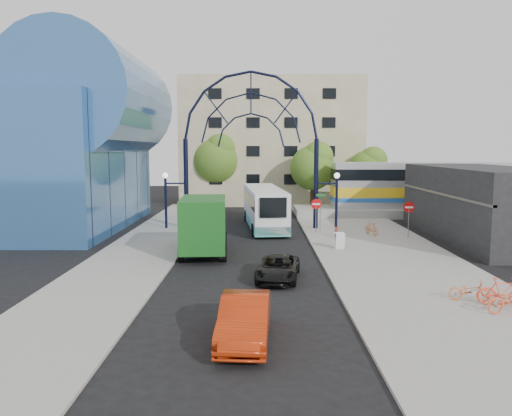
{
  "coord_description": "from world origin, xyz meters",
  "views": [
    {
      "loc": [
        0.59,
        -24.29,
        6.24
      ],
      "look_at": [
        0.43,
        6.0,
        2.64
      ],
      "focal_mm": 35.0,
      "sensor_mm": 36.0,
      "label": 1
    }
  ],
  "objects_px": {
    "bike_near_a": "(336,231)",
    "bike_far_a": "(470,291)",
    "tree_north_c": "(369,168)",
    "bike_far_b": "(503,292)",
    "train_car": "(468,185)",
    "green_truck": "(204,225)",
    "gateway_arch": "(251,118)",
    "do_not_enter_sign": "(409,211)",
    "tree_north_a": "(314,165)",
    "stop_sign": "(316,207)",
    "bike_near_b": "(371,228)",
    "tree_north_b": "(217,158)",
    "bike_far_c": "(510,300)",
    "black_suv": "(278,268)",
    "red_sedan": "(245,319)",
    "street_name_sign": "(321,204)",
    "sandwich_board": "(340,239)",
    "city_bus": "(264,207)"
  },
  "relations": [
    {
      "from": "tree_north_a",
      "to": "tree_north_c",
      "type": "xyz_separation_m",
      "value": [
        6.0,
        2.0,
        -0.33
      ]
    },
    {
      "from": "city_bus",
      "to": "bike_far_a",
      "type": "bearing_deg",
      "value": -73.33
    },
    {
      "from": "tree_north_c",
      "to": "black_suv",
      "type": "relative_size",
      "value": 1.59
    },
    {
      "from": "green_truck",
      "to": "tree_north_c",
      "type": "bearing_deg",
      "value": 53.57
    },
    {
      "from": "train_car",
      "to": "green_truck",
      "type": "xyz_separation_m",
      "value": [
        -22.65,
        -17.0,
        -1.18
      ]
    },
    {
      "from": "do_not_enter_sign",
      "to": "red_sedan",
      "type": "distance_m",
      "value": 21.59
    },
    {
      "from": "do_not_enter_sign",
      "to": "bike_near_a",
      "type": "height_order",
      "value": "do_not_enter_sign"
    },
    {
      "from": "tree_north_a",
      "to": "bike_far_b",
      "type": "bearing_deg",
      "value": -82.63
    },
    {
      "from": "stop_sign",
      "to": "bike_near_b",
      "type": "distance_m",
      "value": 4.22
    },
    {
      "from": "bike_near_b",
      "to": "bike_far_b",
      "type": "relative_size",
      "value": 0.85
    },
    {
      "from": "tree_north_c",
      "to": "bike_far_a",
      "type": "xyz_separation_m",
      "value": [
        -3.0,
        -32.56,
        -3.74
      ]
    },
    {
      "from": "train_car",
      "to": "tree_north_a",
      "type": "relative_size",
      "value": 3.59
    },
    {
      "from": "gateway_arch",
      "to": "bike_far_b",
      "type": "xyz_separation_m",
      "value": [
        10.16,
        -19.26,
        -7.88
      ]
    },
    {
      "from": "bike_far_a",
      "to": "street_name_sign",
      "type": "bearing_deg",
      "value": 25.48
    },
    {
      "from": "street_name_sign",
      "to": "green_truck",
      "type": "distance_m",
      "value": 10.94
    },
    {
      "from": "red_sedan",
      "to": "bike_far_a",
      "type": "relative_size",
      "value": 2.84
    },
    {
      "from": "tree_north_a",
      "to": "bike_far_b",
      "type": "relative_size",
      "value": 3.76
    },
    {
      "from": "do_not_enter_sign",
      "to": "bike_near_b",
      "type": "height_order",
      "value": "do_not_enter_sign"
    },
    {
      "from": "train_car",
      "to": "bike_far_b",
      "type": "distance_m",
      "value": 29.07
    },
    {
      "from": "stop_sign",
      "to": "street_name_sign",
      "type": "distance_m",
      "value": 0.74
    },
    {
      "from": "city_bus",
      "to": "do_not_enter_sign",
      "type": "bearing_deg",
      "value": -33.13
    },
    {
      "from": "train_car",
      "to": "bike_near_b",
      "type": "bearing_deg",
      "value": -135.87
    },
    {
      "from": "tree_north_b",
      "to": "bike_far_b",
      "type": "xyz_separation_m",
      "value": [
        14.04,
        -35.19,
        -4.59
      ]
    },
    {
      "from": "tree_north_b",
      "to": "bike_far_c",
      "type": "bearing_deg",
      "value": -68.93
    },
    {
      "from": "stop_sign",
      "to": "bike_far_b",
      "type": "xyz_separation_m",
      "value": [
        5.36,
        -17.26,
        -1.31
      ]
    },
    {
      "from": "sandwich_board",
      "to": "bike_far_c",
      "type": "relative_size",
      "value": 0.52
    },
    {
      "from": "gateway_arch",
      "to": "sandwich_board",
      "type": "xyz_separation_m",
      "value": [
        5.6,
        -8.02,
        -7.81
      ]
    },
    {
      "from": "black_suv",
      "to": "bike_near_a",
      "type": "bearing_deg",
      "value": 75.99
    },
    {
      "from": "stop_sign",
      "to": "red_sedan",
      "type": "distance_m",
      "value": 21.17
    },
    {
      "from": "street_name_sign",
      "to": "black_suv",
      "type": "bearing_deg",
      "value": -105.2
    },
    {
      "from": "tree_north_b",
      "to": "bike_far_b",
      "type": "height_order",
      "value": "tree_north_b"
    },
    {
      "from": "street_name_sign",
      "to": "tree_north_a",
      "type": "distance_m",
      "value": 13.59
    },
    {
      "from": "city_bus",
      "to": "red_sedan",
      "type": "bearing_deg",
      "value": -97.67
    },
    {
      "from": "bike_near_a",
      "to": "bike_far_a",
      "type": "distance_m",
      "value": 15.36
    },
    {
      "from": "bike_near_b",
      "to": "bike_near_a",
      "type": "bearing_deg",
      "value": 170.17
    },
    {
      "from": "street_name_sign",
      "to": "tree_north_c",
      "type": "xyz_separation_m",
      "value": [
        6.92,
        15.33,
        2.15
      ]
    },
    {
      "from": "do_not_enter_sign",
      "to": "bike_far_c",
      "type": "xyz_separation_m",
      "value": [
        -0.98,
        -16.14,
        -1.36
      ]
    },
    {
      "from": "gateway_arch",
      "to": "green_truck",
      "type": "height_order",
      "value": "gateway_arch"
    },
    {
      "from": "train_car",
      "to": "bike_far_c",
      "type": "relative_size",
      "value": 13.25
    },
    {
      "from": "tree_north_c",
      "to": "bike_far_b",
      "type": "bearing_deg",
      "value": -93.39
    },
    {
      "from": "do_not_enter_sign",
      "to": "bike_near_a",
      "type": "relative_size",
      "value": 1.63
    },
    {
      "from": "do_not_enter_sign",
      "to": "tree_north_c",
      "type": "distance_m",
      "value": 18.11
    },
    {
      "from": "city_bus",
      "to": "green_truck",
      "type": "xyz_separation_m",
      "value": [
        -3.69,
        -10.21,
        0.08
      ]
    },
    {
      "from": "street_name_sign",
      "to": "city_bus",
      "type": "distance_m",
      "value": 4.94
    },
    {
      "from": "train_car",
      "to": "bike_near_a",
      "type": "xyz_separation_m",
      "value": [
        -13.92,
        -11.58,
        -2.38
      ]
    },
    {
      "from": "bike_near_b",
      "to": "bike_far_b",
      "type": "distance_m",
      "value": 16.33
    },
    {
      "from": "stop_sign",
      "to": "green_truck",
      "type": "xyz_separation_m",
      "value": [
        -7.45,
        -7.0,
        -0.27
      ]
    },
    {
      "from": "gateway_arch",
      "to": "tree_north_a",
      "type": "relative_size",
      "value": 1.95
    },
    {
      "from": "street_name_sign",
      "to": "bike_far_a",
      "type": "bearing_deg",
      "value": -77.17
    },
    {
      "from": "bike_near_b",
      "to": "bike_far_a",
      "type": "bearing_deg",
      "value": -110.69
    }
  ]
}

